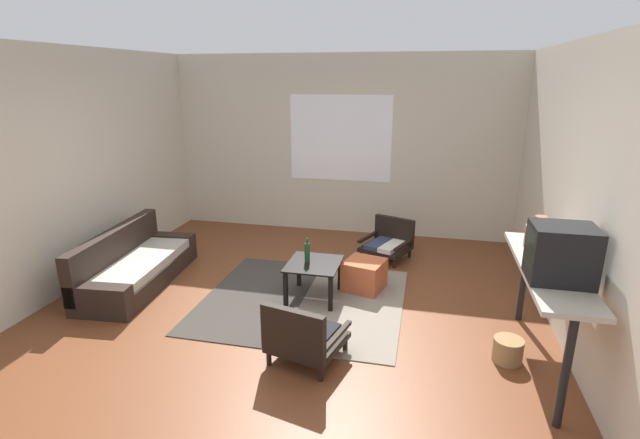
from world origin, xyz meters
TOP-DOWN VIEW (x-y plane):
  - ground_plane at (0.00, 0.00)m, footprint 7.80×7.80m
  - far_wall_with_window at (0.00, 3.06)m, footprint 5.60×0.13m
  - side_wall_right at (2.66, 0.30)m, footprint 0.12×6.60m
  - side_wall_left at (-2.66, 0.30)m, footprint 0.12×6.60m
  - area_rug at (0.07, 0.50)m, footprint 2.16×2.05m
  - couch at (-1.99, 0.49)m, footprint 0.84×1.87m
  - coffee_table at (0.17, 0.59)m, footprint 0.57×0.61m
  - armchair_by_window at (0.86, 2.02)m, footprint 0.74×0.72m
  - armchair_striped_foreground at (0.37, -0.63)m, footprint 0.70×0.70m
  - ottoman_orange at (0.68, 0.94)m, footprint 0.51×0.51m
  - console_shelf at (2.32, -0.19)m, footprint 0.44×1.69m
  - crt_television at (2.31, -0.47)m, footprint 0.45×0.38m
  - clay_vase at (2.32, 0.25)m, footprint 0.24×0.24m
  - glass_bottle at (0.09, 0.60)m, footprint 0.06×0.06m
  - wicker_basket at (2.09, -0.21)m, footprint 0.25×0.25m

SIDE VIEW (x-z plane):
  - ground_plane at x=0.00m, z-range 0.00..0.00m
  - area_rug at x=0.07m, z-range 0.00..0.01m
  - wicker_basket at x=2.09m, z-range 0.00..0.21m
  - ottoman_orange at x=0.68m, z-range 0.00..0.35m
  - couch at x=-1.99m, z-range -0.12..0.54m
  - armchair_by_window at x=0.86m, z-range -0.03..0.49m
  - armchair_striped_foreground at x=0.37m, z-range -0.04..0.54m
  - coffee_table at x=0.17m, z-range 0.13..0.55m
  - glass_bottle at x=0.09m, z-range 0.40..0.67m
  - console_shelf at x=2.32m, z-range 0.35..1.25m
  - clay_vase at x=2.32m, z-range 0.87..1.16m
  - crt_television at x=2.31m, z-range 0.90..1.33m
  - side_wall_right at x=2.66m, z-range 0.00..2.70m
  - side_wall_left at x=-2.66m, z-range 0.00..2.70m
  - far_wall_with_window at x=0.00m, z-range 0.00..2.70m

